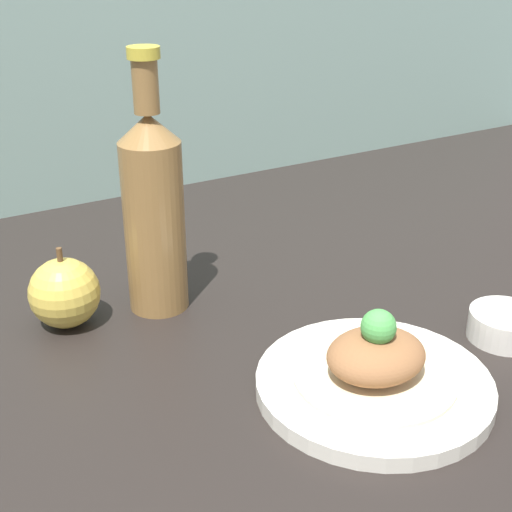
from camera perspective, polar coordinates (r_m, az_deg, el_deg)
name	(u,v)px	position (r cm, az deg, el deg)	size (l,w,h in cm)	color
ground_plane	(308,355)	(78.10, 4.16, -7.90)	(180.00, 110.00, 4.00)	black
plate	(375,382)	(69.32, 9.49, -9.95)	(22.39, 22.39, 1.93)	silver
plated_food	(377,357)	(67.75, 9.66, -7.98)	(15.42, 15.42, 7.20)	beige
cider_bottle	(153,209)	(79.08, -8.20, 3.78)	(6.79, 6.79, 29.34)	olive
apple	(64,293)	(80.47, -15.08, -2.87)	(7.77, 7.77, 9.25)	gold
dipping_bowl	(505,325)	(80.78, 19.30, -5.26)	(7.75, 7.75, 3.08)	silver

